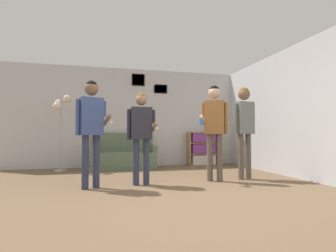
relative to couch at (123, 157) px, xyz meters
The scene contains 10 objects.
ground_plane 3.68m from the couch, 81.42° to the right, with size 20.00×20.00×0.00m, color brown.
wall_back 1.26m from the couch, 36.99° to the left, with size 7.81×0.08×2.70m.
wall_right 3.81m from the couch, 26.32° to the right, with size 0.06×6.41×2.70m.
couch is the anchor object (origin of this frame).
bookshelf 2.28m from the couch, ahead, with size 0.85×0.30×0.95m.
floor_lamp 1.89m from the couch, behind, with size 0.40×0.44×1.83m.
person_player_foreground_left 2.65m from the couch, 105.95° to the right, with size 0.57×0.43×1.76m.
person_player_foreground_center 2.42m from the couch, 86.54° to the right, with size 0.50×0.43×1.61m.
person_watcher_holding_cup 2.88m from the couch, 56.29° to the right, with size 0.59×0.37×1.80m.
person_spectator_near_bookshelf 3.23m from the couch, 45.27° to the right, with size 0.49×0.27×1.81m.
Camera 1 is at (-1.05, -3.24, 0.87)m, focal length 28.00 mm.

